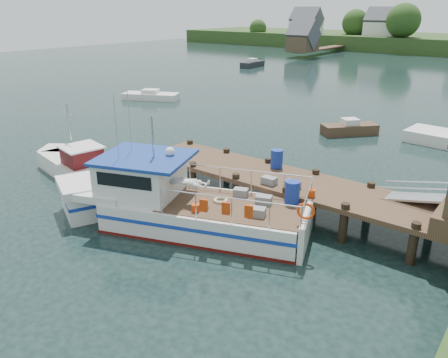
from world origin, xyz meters
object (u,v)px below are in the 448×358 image
Objects in this scene: dock at (416,189)px; moored_rowboat at (350,128)px; moored_a at (151,96)px; lobster_boat at (173,203)px; moored_e at (252,64)px; work_boat at (77,165)px.

moored_rowboat is at bearing 120.56° from dock.
dock is at bearing -32.08° from moored_a.
lobster_boat is 1.95× the size of moored_a.
moored_rowboat is 20.10m from moored_a.
moored_rowboat is (-7.82, 13.25, -1.83)m from dock.
moored_rowboat is 0.68× the size of moored_a.
moored_e is (-6.14, 26.40, 0.10)m from moored_a.
lobster_boat is at bearing -47.89° from moored_a.
work_boat is at bearing -135.11° from moored_rowboat.
work_boat is at bearing -79.48° from moored_e.
dock is 16.30m from work_boat.
moored_e reaches higher than moored_rowboat.
moored_rowboat is 37.31m from moored_e.
moored_e is at bearing 96.60° from moored_a.
dock is 4.41× the size of moored_rowboat.
moored_rowboat is at bearing -57.69° from moored_e.
lobster_boat is at bearing 4.55° from work_boat.
dock is 3.00× the size of moored_a.
dock reaches higher than moored_e.
lobster_boat is (-8.03, -4.17, -1.27)m from dock.
work_boat is 1.93× the size of moored_rowboat.
lobster_boat is 2.35× the size of moored_e.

